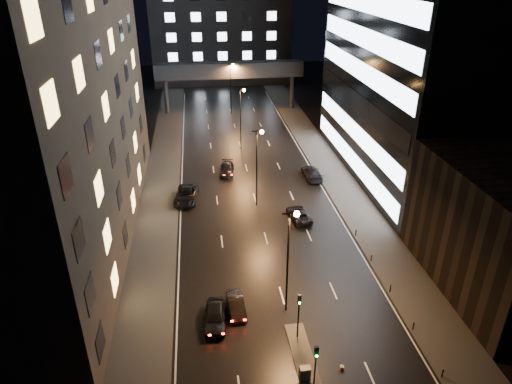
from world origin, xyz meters
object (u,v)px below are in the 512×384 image
(car_away_d, at_px, (227,169))
(car_toward_b, at_px, (312,173))
(utility_cabinet, at_px, (305,374))
(car_toward_a, at_px, (299,214))
(car_away_b, at_px, (236,305))
(car_away_c, at_px, (186,195))
(car_away_a, at_px, (215,316))

(car_away_d, bearing_deg, car_toward_b, -7.73)
(utility_cabinet, bearing_deg, car_toward_b, 72.99)
(car_toward_b, bearing_deg, car_toward_a, 68.09)
(car_toward_a, relative_size, utility_cabinet, 3.89)
(car_away_b, bearing_deg, car_away_c, 97.79)
(car_away_c, bearing_deg, car_toward_b, 22.34)
(car_away_d, xyz_separation_m, car_toward_b, (12.06, -3.04, 0.10))
(car_toward_a, bearing_deg, car_away_a, 49.09)
(car_away_d, relative_size, car_toward_a, 1.02)
(car_toward_b, xyz_separation_m, utility_cabinet, (-9.10, -35.07, -0.04))
(car_away_d, distance_m, car_toward_b, 12.44)
(car_away_c, relative_size, utility_cabinet, 4.86)
(car_away_a, relative_size, car_away_c, 0.76)
(car_away_a, height_order, car_toward_b, car_toward_b)
(car_away_a, height_order, car_away_d, car_away_a)
(car_away_b, bearing_deg, car_away_d, 83.41)
(car_away_c, xyz_separation_m, car_away_d, (5.91, 7.90, -0.12))
(car_away_b, distance_m, car_toward_b, 29.88)
(car_away_a, distance_m, car_toward_b, 32.01)
(car_away_a, distance_m, car_away_b, 2.39)
(car_toward_a, distance_m, utility_cabinet, 24.13)
(car_away_a, bearing_deg, car_away_b, 39.36)
(car_toward_a, relative_size, car_toward_b, 0.86)
(car_away_b, relative_size, car_away_c, 0.67)
(car_away_a, xyz_separation_m, car_away_d, (3.33, 31.11, -0.06))
(car_toward_b, height_order, utility_cabinet, car_toward_b)
(car_toward_b, bearing_deg, car_away_b, 62.41)
(car_away_a, height_order, car_toward_a, car_away_a)
(car_away_d, xyz_separation_m, utility_cabinet, (2.96, -38.11, 0.06))
(car_away_c, relative_size, car_away_d, 1.22)
(car_away_b, bearing_deg, car_toward_a, 55.43)
(car_away_c, bearing_deg, utility_cabinet, -66.41)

